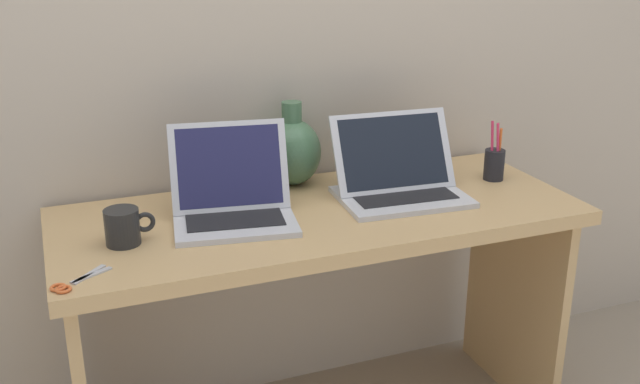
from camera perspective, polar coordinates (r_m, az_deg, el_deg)
back_wall at (r=2.17m, az=-3.19°, el=13.26°), size 4.40×0.04×2.40m
desk at (r=2.05m, az=0.00°, el=-5.53°), size 1.41×0.57×0.73m
laptop_left at (r=1.92m, az=-6.84°, el=-0.27°), size 0.35×0.31×0.24m
laptop_right at (r=2.08m, az=6.06°, el=1.23°), size 0.37×0.28×0.22m
green_vase at (r=2.15m, az=-2.17°, el=3.23°), size 0.17×0.17×0.25m
coffee_mug at (r=1.82m, az=-15.02°, el=-2.62°), size 0.12×0.08×0.09m
pen_cup at (r=2.27m, az=13.38°, el=2.17°), size 0.06×0.06×0.18m
scissors at (r=1.67m, az=-18.73°, el=-6.73°), size 0.13×0.11×0.01m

